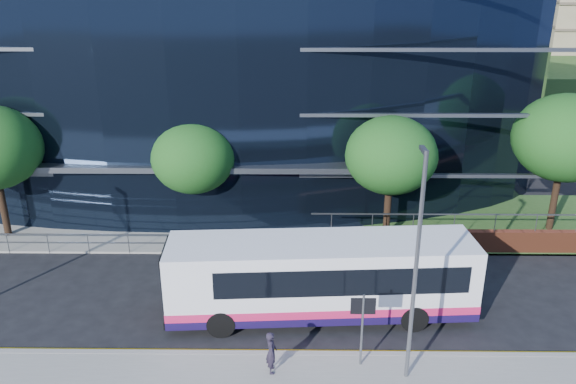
{
  "coord_description": "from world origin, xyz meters",
  "views": [
    {
      "loc": [
        2.15,
        -17.84,
        12.82
      ],
      "look_at": [
        1.86,
        8.0,
        2.94
      ],
      "focal_mm": 35.0,
      "sensor_mm": 36.0,
      "label": 1
    }
  ],
  "objects_px": {
    "tree_far_c": "(391,155)",
    "city_bus": "(324,277)",
    "pedestrian": "(271,352)",
    "streetlight_east": "(416,264)",
    "tree_far_b": "(193,158)",
    "street_sign": "(363,315)",
    "tree_far_d": "(565,138)",
    "tree_dist_e": "(510,65)"
  },
  "relations": [
    {
      "from": "tree_far_b",
      "to": "pedestrian",
      "type": "xyz_separation_m",
      "value": [
        4.41,
        -11.5,
        -3.28
      ]
    },
    {
      "from": "tree_far_d",
      "to": "pedestrian",
      "type": "xyz_separation_m",
      "value": [
        -14.59,
        -12.0,
        -4.26
      ]
    },
    {
      "from": "tree_far_c",
      "to": "tree_dist_e",
      "type": "relative_size",
      "value": 1.0
    },
    {
      "from": "pedestrian",
      "to": "streetlight_east",
      "type": "bearing_deg",
      "value": -99.42
    },
    {
      "from": "tree_far_d",
      "to": "city_bus",
      "type": "bearing_deg",
      "value": -146.75
    },
    {
      "from": "tree_far_c",
      "to": "city_bus",
      "type": "xyz_separation_m",
      "value": [
        -3.65,
        -7.29,
        -2.8
      ]
    },
    {
      "from": "tree_dist_e",
      "to": "city_bus",
      "type": "height_order",
      "value": "tree_dist_e"
    },
    {
      "from": "tree_far_c",
      "to": "tree_far_d",
      "type": "xyz_separation_m",
      "value": [
        9.0,
        1.0,
        0.65
      ]
    },
    {
      "from": "tree_far_c",
      "to": "street_sign",
      "type": "bearing_deg",
      "value": -103.29
    },
    {
      "from": "street_sign",
      "to": "tree_far_d",
      "type": "xyz_separation_m",
      "value": [
        11.5,
        11.59,
        3.04
      ]
    },
    {
      "from": "street_sign",
      "to": "city_bus",
      "type": "height_order",
      "value": "city_bus"
    },
    {
      "from": "street_sign",
      "to": "city_bus",
      "type": "relative_size",
      "value": 0.23
    },
    {
      "from": "city_bus",
      "to": "pedestrian",
      "type": "relative_size",
      "value": 7.87
    },
    {
      "from": "pedestrian",
      "to": "street_sign",
      "type": "bearing_deg",
      "value": -89.65
    },
    {
      "from": "tree_far_d",
      "to": "streetlight_east",
      "type": "xyz_separation_m",
      "value": [
        -10.0,
        -12.17,
        -0.75
      ]
    },
    {
      "from": "tree_far_d",
      "to": "streetlight_east",
      "type": "distance_m",
      "value": 15.77
    },
    {
      "from": "tree_far_d",
      "to": "pedestrian",
      "type": "height_order",
      "value": "tree_far_d"
    },
    {
      "from": "tree_far_c",
      "to": "city_bus",
      "type": "distance_m",
      "value": 8.62
    },
    {
      "from": "tree_far_c",
      "to": "city_bus",
      "type": "bearing_deg",
      "value": -116.56
    },
    {
      "from": "city_bus",
      "to": "pedestrian",
      "type": "xyz_separation_m",
      "value": [
        -1.94,
        -3.71,
        -0.81
      ]
    },
    {
      "from": "tree_far_b",
      "to": "city_bus",
      "type": "height_order",
      "value": "tree_far_b"
    },
    {
      "from": "street_sign",
      "to": "streetlight_east",
      "type": "bearing_deg",
      "value": -21.36
    },
    {
      "from": "tree_far_b",
      "to": "tree_far_c",
      "type": "bearing_deg",
      "value": -2.86
    },
    {
      "from": "street_sign",
      "to": "tree_far_d",
      "type": "height_order",
      "value": "tree_far_d"
    },
    {
      "from": "tree_far_d",
      "to": "street_sign",
      "type": "bearing_deg",
      "value": -134.78
    },
    {
      "from": "tree_far_b",
      "to": "streetlight_east",
      "type": "relative_size",
      "value": 0.76
    },
    {
      "from": "tree_far_b",
      "to": "tree_far_d",
      "type": "xyz_separation_m",
      "value": [
        19.0,
        0.5,
        0.98
      ]
    },
    {
      "from": "tree_far_d",
      "to": "streetlight_east",
      "type": "bearing_deg",
      "value": -129.4
    },
    {
      "from": "city_bus",
      "to": "street_sign",
      "type": "bearing_deg",
      "value": -74.36
    },
    {
      "from": "street_sign",
      "to": "tree_far_b",
      "type": "distance_m",
      "value": 13.54
    },
    {
      "from": "tree_dist_e",
      "to": "streetlight_east",
      "type": "xyz_separation_m",
      "value": [
        -18.0,
        -42.17,
        -0.1
      ]
    },
    {
      "from": "streetlight_east",
      "to": "pedestrian",
      "type": "relative_size",
      "value": 5.14
    },
    {
      "from": "street_sign",
      "to": "pedestrian",
      "type": "height_order",
      "value": "street_sign"
    },
    {
      "from": "street_sign",
      "to": "pedestrian",
      "type": "distance_m",
      "value": 3.35
    },
    {
      "from": "street_sign",
      "to": "tree_far_c",
      "type": "xyz_separation_m",
      "value": [
        2.5,
        10.59,
        2.39
      ]
    },
    {
      "from": "tree_far_b",
      "to": "pedestrian",
      "type": "distance_m",
      "value": 12.75
    },
    {
      "from": "tree_far_b",
      "to": "tree_far_d",
      "type": "bearing_deg",
      "value": 1.51
    },
    {
      "from": "street_sign",
      "to": "streetlight_east",
      "type": "xyz_separation_m",
      "value": [
        1.5,
        -0.59,
        2.29
      ]
    },
    {
      "from": "street_sign",
      "to": "tree_far_b",
      "type": "bearing_deg",
      "value": 124.08
    },
    {
      "from": "tree_dist_e",
      "to": "city_bus",
      "type": "relative_size",
      "value": 0.53
    },
    {
      "from": "street_sign",
      "to": "tree_far_d",
      "type": "bearing_deg",
      "value": 45.22
    },
    {
      "from": "streetlight_east",
      "to": "pedestrian",
      "type": "height_order",
      "value": "streetlight_east"
    }
  ]
}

